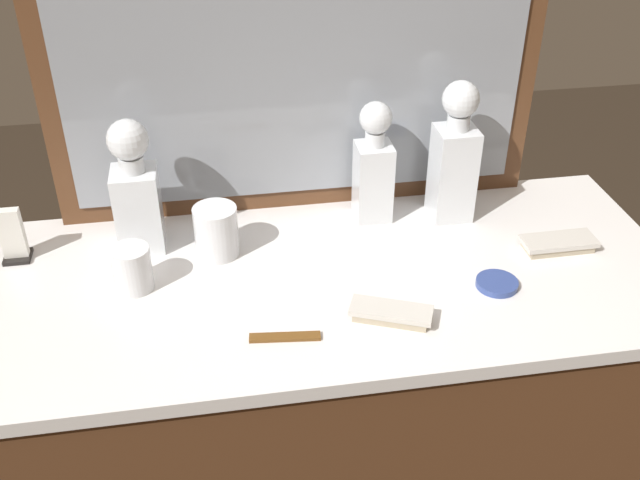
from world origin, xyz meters
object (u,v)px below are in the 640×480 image
at_px(crystal_tumbler_far_right, 133,270).
at_px(crystal_tumbler_center, 216,233).
at_px(silver_brush_rear, 558,244).
at_px(napkin_holder, 13,239).
at_px(silver_brush_center, 391,313).
at_px(crystal_decanter_front, 137,198).
at_px(porcelain_dish, 497,284).
at_px(crystal_decanter_center, 454,165).
at_px(tortoiseshell_comb, 285,337).
at_px(crystal_decanter_right, 373,173).

bearing_deg(crystal_tumbler_far_right, crystal_tumbler_center, 29.40).
xyz_separation_m(silver_brush_rear, napkin_holder, (-1.05, 0.14, 0.03)).
relative_size(silver_brush_center, silver_brush_rear, 1.03).
distance_m(crystal_tumbler_far_right, napkin_holder, 0.27).
bearing_deg(napkin_holder, crystal_decanter_front, 1.74).
bearing_deg(crystal_tumbler_center, crystal_tumbler_far_right, -150.60).
bearing_deg(porcelain_dish, napkin_holder, 164.91).
bearing_deg(silver_brush_rear, crystal_decanter_front, 169.58).
bearing_deg(silver_brush_rear, silver_brush_center, -157.43).
relative_size(crystal_decanter_center, crystal_tumbler_center, 2.93).
relative_size(crystal_decanter_front, crystal_tumbler_center, 2.65).
xyz_separation_m(crystal_decanter_center, crystal_tumbler_center, (-0.49, -0.07, -0.07)).
relative_size(silver_brush_rear, tortoiseshell_comb, 1.21).
bearing_deg(tortoiseshell_comb, silver_brush_center, 6.20).
bearing_deg(porcelain_dish, crystal_decanter_front, 159.14).
bearing_deg(tortoiseshell_comb, crystal_decanter_front, 126.58).
bearing_deg(crystal_tumbler_center, silver_brush_center, -41.65).
xyz_separation_m(crystal_decanter_front, crystal_tumbler_center, (0.15, -0.05, -0.06)).
height_order(crystal_tumbler_center, napkin_holder, napkin_holder).
relative_size(porcelain_dish, tortoiseshell_comb, 0.64).
relative_size(crystal_decanter_right, crystal_decanter_center, 0.86).
bearing_deg(silver_brush_rear, napkin_holder, 172.32).
bearing_deg(crystal_decanter_center, tortoiseshell_comb, -139.20).
height_order(crystal_decanter_center, crystal_tumbler_far_right, crystal_decanter_center).
bearing_deg(silver_brush_center, crystal_tumbler_center, 138.35).
bearing_deg(silver_brush_center, napkin_holder, 155.94).
relative_size(crystal_decanter_right, silver_brush_center, 1.71).
height_order(crystal_tumbler_center, silver_brush_rear, crystal_tumbler_center).
relative_size(crystal_decanter_front, silver_brush_center, 1.79).
xyz_separation_m(crystal_tumbler_far_right, porcelain_dish, (0.66, -0.11, -0.03)).
height_order(crystal_decanter_right, silver_brush_center, crystal_decanter_right).
relative_size(silver_brush_center, tortoiseshell_comb, 1.24).
distance_m(crystal_decanter_right, crystal_tumbler_far_right, 0.52).
bearing_deg(crystal_tumbler_center, crystal_decanter_center, 7.56).
xyz_separation_m(crystal_decanter_right, crystal_decanter_center, (0.16, -0.02, 0.02)).
bearing_deg(crystal_tumbler_far_right, crystal_decanter_right, 19.80).
bearing_deg(crystal_decanter_front, silver_brush_center, -35.48).
relative_size(crystal_decanter_center, tortoiseshell_comb, 2.46).
relative_size(silver_brush_center, napkin_holder, 1.38).
relative_size(crystal_tumbler_center, crystal_tumbler_far_right, 1.19).
xyz_separation_m(silver_brush_center, silver_brush_rear, (0.38, 0.16, 0.00)).
height_order(silver_brush_rear, napkin_holder, napkin_holder).
bearing_deg(crystal_tumbler_far_right, porcelain_dish, -9.14).
relative_size(crystal_decanter_right, tortoiseshell_comb, 2.13).
bearing_deg(crystal_tumbler_center, porcelain_dish, -21.10).
distance_m(crystal_tumbler_center, napkin_holder, 0.39).
distance_m(silver_brush_rear, tortoiseshell_comb, 0.60).
xyz_separation_m(silver_brush_center, napkin_holder, (-0.67, 0.30, 0.03)).
xyz_separation_m(crystal_tumbler_far_right, silver_brush_center, (0.44, -0.17, -0.03)).
bearing_deg(porcelain_dish, tortoiseshell_comb, -168.70).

